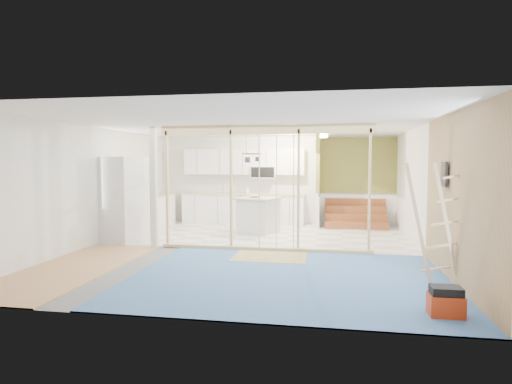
% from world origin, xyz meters
% --- Properties ---
extents(room, '(7.01, 8.01, 2.61)m').
position_xyz_m(room, '(0.00, 0.00, 1.30)').
color(room, slate).
rests_on(room, ground).
extents(floor_overlays, '(7.00, 8.00, 0.03)m').
position_xyz_m(floor_overlays, '(0.07, 0.06, 0.01)').
color(floor_overlays, white).
rests_on(floor_overlays, room).
extents(stud_frame, '(4.66, 0.14, 2.60)m').
position_xyz_m(stud_frame, '(-0.27, -0.00, 1.61)').
color(stud_frame, '#D6BB83').
rests_on(stud_frame, room).
extents(base_cabinets, '(4.45, 2.24, 0.93)m').
position_xyz_m(base_cabinets, '(-1.61, 3.36, 0.47)').
color(base_cabinets, white).
rests_on(base_cabinets, room).
extents(upper_cabinets, '(3.60, 0.41, 0.85)m').
position_xyz_m(upper_cabinets, '(-0.84, 3.82, 1.82)').
color(upper_cabinets, white).
rests_on(upper_cabinets, room).
extents(green_partition, '(2.25, 1.51, 2.60)m').
position_xyz_m(green_partition, '(2.04, 3.66, 0.94)').
color(green_partition, olive).
rests_on(green_partition, room).
extents(pot_rack, '(0.52, 0.52, 0.72)m').
position_xyz_m(pot_rack, '(-0.31, 1.89, 2.00)').
color(pot_rack, black).
rests_on(pot_rack, room).
extents(sheathing_panel, '(0.02, 4.00, 2.60)m').
position_xyz_m(sheathing_panel, '(3.48, -2.00, 1.30)').
color(sheathing_panel, tan).
rests_on(sheathing_panel, room).
extents(electrical_panel, '(0.04, 0.30, 0.40)m').
position_xyz_m(electrical_panel, '(3.43, -1.40, 1.65)').
color(electrical_panel, '#343439').
rests_on(electrical_panel, room).
extents(ceiling_light, '(0.32, 0.32, 0.08)m').
position_xyz_m(ceiling_light, '(1.40, 3.00, 2.54)').
color(ceiling_light, '#FFEABF').
rests_on(ceiling_light, room).
extents(fridge, '(1.07, 1.03, 1.96)m').
position_xyz_m(fridge, '(-3.03, 0.45, 0.98)').
color(fridge, white).
rests_on(fridge, room).
extents(island, '(1.21, 1.21, 0.93)m').
position_xyz_m(island, '(-0.19, 2.17, 0.46)').
color(island, silver).
rests_on(island, room).
extents(bowl, '(0.37, 0.37, 0.07)m').
position_xyz_m(bowl, '(-0.27, 2.15, 0.97)').
color(bowl, silver).
rests_on(bowl, island).
extents(soap_bottle_a, '(0.13, 0.14, 0.34)m').
position_xyz_m(soap_bottle_a, '(-1.46, 3.71, 1.10)').
color(soap_bottle_a, silver).
rests_on(soap_bottle_a, base_cabinets).
extents(soap_bottle_b, '(0.11, 0.11, 0.20)m').
position_xyz_m(soap_bottle_b, '(-0.74, 3.58, 1.03)').
color(soap_bottle_b, white).
rests_on(soap_bottle_b, base_cabinets).
extents(toolbox, '(0.39, 0.29, 0.37)m').
position_xyz_m(toolbox, '(3.00, -3.38, 0.18)').
color(toolbox, '#A32B0F').
rests_on(toolbox, room).
extents(ladder, '(0.98, 0.05, 1.82)m').
position_xyz_m(ladder, '(3.19, -2.02, 0.93)').
color(ladder, '#D4AF82').
rests_on(ladder, room).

